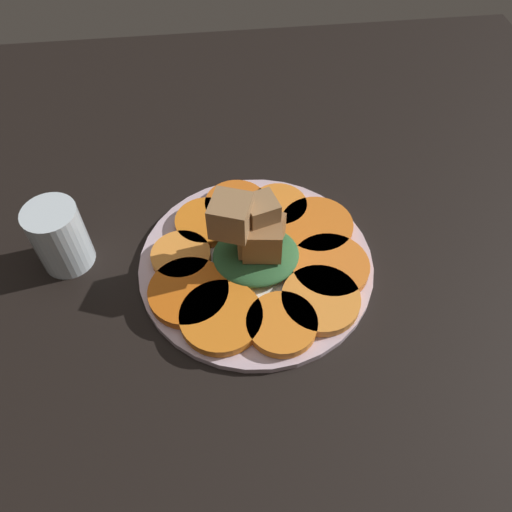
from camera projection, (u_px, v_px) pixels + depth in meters
table_slab at (256, 270)px, 66.31cm from camera, size 120.00×120.00×2.00cm
plate at (256, 263)px, 65.10cm from camera, size 30.38×30.38×1.05cm
carrot_slice_0 at (221, 317)px, 58.78cm from camera, size 9.90×9.90×1.28cm
carrot_slice_1 at (282, 324)px, 58.21cm from camera, size 8.40×8.40×1.28cm
carrot_slice_2 at (321, 300)px, 60.24cm from camera, size 9.57×9.57×1.28cm
carrot_slice_3 at (330, 266)px, 63.30cm from camera, size 9.92×9.92×1.28cm
carrot_slice_4 at (317, 226)px, 67.44cm from camera, size 9.75×9.75×1.28cm
carrot_slice_5 at (279, 206)px, 69.65cm from camera, size 7.86×7.86×1.28cm
carrot_slice_6 at (236, 205)px, 69.82cm from camera, size 8.71×8.71×1.28cm
carrot_slice_7 at (205, 222)px, 67.83cm from camera, size 8.21×8.21×1.28cm
carrot_slice_8 at (181, 256)px, 64.30cm from camera, size 7.67×7.67×1.28cm
carrot_slice_9 at (189, 292)px, 60.91cm from camera, size 9.90×9.90×1.28cm
center_pile at (255, 238)px, 61.61cm from camera, size 11.35×10.00×11.27cm
fork at (261, 315)px, 59.43cm from camera, size 17.17×4.69×0.40cm
water_glass at (60, 237)px, 62.54cm from camera, size 6.68×6.68×9.20cm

